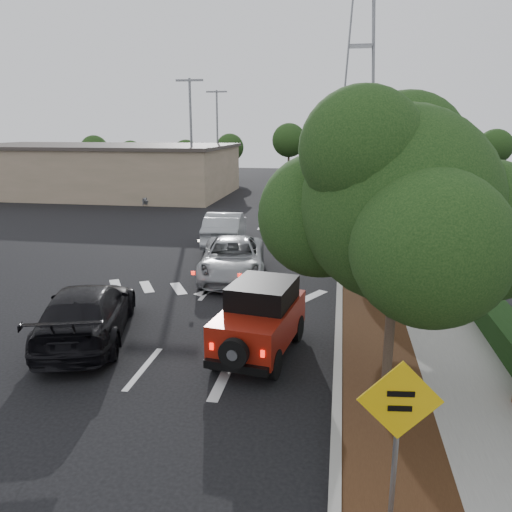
% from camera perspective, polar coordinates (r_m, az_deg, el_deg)
% --- Properties ---
extents(ground, '(120.00, 120.00, 0.00)m').
position_cam_1_polar(ground, '(12.57, -12.72, -12.43)').
color(ground, black).
rests_on(ground, ground).
extents(curb, '(0.20, 70.00, 0.15)m').
position_cam_1_polar(curb, '(22.98, 9.62, 0.36)').
color(curb, '#9E9B93').
rests_on(curb, ground).
extents(planting_strip, '(1.80, 70.00, 0.12)m').
position_cam_1_polar(planting_strip, '(23.01, 12.10, 0.22)').
color(planting_strip, black).
rests_on(planting_strip, ground).
extents(sidewalk, '(2.00, 70.00, 0.12)m').
position_cam_1_polar(sidewalk, '(23.18, 16.79, 0.02)').
color(sidewalk, gray).
rests_on(sidewalk, ground).
extents(hedge, '(0.80, 70.00, 0.80)m').
position_cam_1_polar(hedge, '(23.33, 20.26, 0.69)').
color(hedge, black).
rests_on(hedge, ground).
extents(commercial_building, '(22.00, 12.00, 4.00)m').
position_cam_1_polar(commercial_building, '(45.36, -17.50, 9.30)').
color(commercial_building, gray).
rests_on(commercial_building, ground).
extents(transmission_tower, '(7.00, 4.00, 28.00)m').
position_cam_1_polar(transmission_tower, '(58.59, 11.19, 8.77)').
color(transmission_tower, slate).
rests_on(transmission_tower, ground).
extents(street_tree_near, '(3.80, 3.80, 5.92)m').
position_cam_1_polar(street_tree_near, '(11.36, 14.48, -15.65)').
color(street_tree_near, black).
rests_on(street_tree_near, ground).
extents(street_tree_mid, '(3.20, 3.20, 5.32)m').
position_cam_1_polar(street_tree_mid, '(17.75, 12.74, -4.30)').
color(street_tree_mid, black).
rests_on(street_tree_mid, ground).
extents(street_tree_far, '(3.40, 3.40, 5.62)m').
position_cam_1_polar(street_tree_far, '(24.00, 12.01, 0.67)').
color(street_tree_far, black).
rests_on(street_tree_far, ground).
extents(light_pole_a, '(2.00, 0.22, 9.00)m').
position_cam_1_polar(light_pole_a, '(38.34, -7.17, 6.00)').
color(light_pole_a, slate).
rests_on(light_pole_a, ground).
extents(light_pole_b, '(2.00, 0.22, 9.00)m').
position_cam_1_polar(light_pole_b, '(50.09, -4.33, 8.06)').
color(light_pole_b, slate).
rests_on(light_pole_b, ground).
extents(red_jeep, '(2.07, 3.74, 1.85)m').
position_cam_1_polar(red_jeep, '(12.77, 0.66, -6.99)').
color(red_jeep, black).
rests_on(red_jeep, ground).
extents(silver_suv_ahead, '(3.22, 5.55, 1.45)m').
position_cam_1_polar(silver_suv_ahead, '(19.21, -2.68, -0.25)').
color(silver_suv_ahead, '#939699').
rests_on(silver_suv_ahead, ground).
extents(black_suv_oncoming, '(3.46, 5.56, 1.50)m').
position_cam_1_polar(black_suv_oncoming, '(14.37, -18.76, -6.10)').
color(black_suv_oncoming, black).
rests_on(black_suv_oncoming, ground).
extents(silver_sedan_oncoming, '(2.21, 5.06, 1.62)m').
position_cam_1_polar(silver_sedan_oncoming, '(24.49, -3.52, 3.18)').
color(silver_sedan_oncoming, '#999CA0').
rests_on(silver_sedan_oncoming, ground).
extents(parked_suv, '(4.15, 2.89, 1.31)m').
position_cam_1_polar(parked_suv, '(38.98, -13.61, 6.82)').
color(parked_suv, '#9EA1A5').
rests_on(parked_suv, ground).
extents(speed_hump_sign, '(1.17, 0.16, 2.50)m').
position_cam_1_polar(speed_hump_sign, '(7.45, 15.95, -17.62)').
color(speed_hump_sign, slate).
rests_on(speed_hump_sign, ground).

